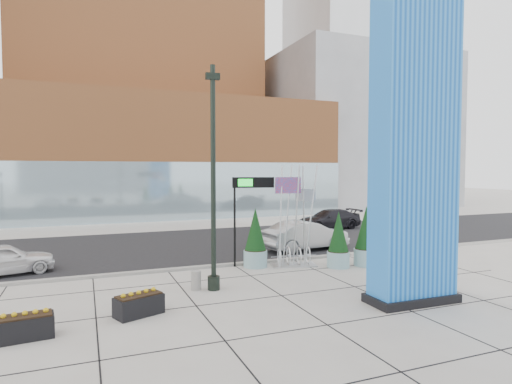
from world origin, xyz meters
name	(u,v)px	position (x,y,z in m)	size (l,w,h in m)	color
ground	(244,291)	(0.00, 0.00, 0.00)	(160.00, 160.00, 0.00)	#9E9991
street_asphalt	(184,245)	(0.00, 10.00, 0.01)	(80.00, 12.00, 0.02)	black
curb_edge	(213,266)	(0.00, 4.00, 0.06)	(80.00, 0.30, 0.12)	gray
tower_podium	(155,157)	(1.00, 27.00, 5.50)	(34.00, 10.00, 11.00)	#A85F31
tower_glass_front	(164,191)	(1.00, 22.20, 2.50)	(34.00, 0.60, 5.00)	#8CA5B2
building_grey_parking	(349,133)	(26.00, 32.00, 9.00)	(20.00, 18.00, 18.00)	slate
building_pale_office	(346,32)	(36.00, 48.00, 27.50)	(16.00, 16.00, 55.00)	#B2B7BC
blue_pylon	(414,155)	(4.66, -3.22, 4.80)	(3.01, 1.38, 9.94)	blue
lamp_post	(213,199)	(-0.96, 0.58, 3.29)	(0.52, 0.44, 8.04)	black
public_art_sculpture	(294,239)	(3.52, 3.00, 1.20)	(2.19, 1.47, 4.56)	silver
concrete_bollard	(196,280)	(-1.56, 0.80, 0.35)	(0.36, 0.36, 0.69)	gray
overhead_street_sign	(249,190)	(1.63, 3.80, 3.44)	(1.89, 0.50, 4.01)	black
round_planter_east	(366,237)	(6.55, 1.80, 1.28)	(1.08, 1.08, 2.71)	#88B1B7
round_planter_mid	(338,241)	(5.20, 1.98, 1.18)	(1.00, 1.00, 2.50)	#88B1B7
round_planter_west	(255,239)	(1.80, 3.43, 1.25)	(1.06, 1.06, 2.65)	#88B1B7
box_planter_north	(25,326)	(-6.72, -1.95, 0.34)	(1.41, 0.81, 0.74)	black
box_planter_south	(139,304)	(-3.80, -1.20, 0.35)	(1.54, 1.15, 0.76)	black
car_white_west	(3,260)	(-8.42, 5.80, 0.66)	(1.56, 3.88, 1.32)	white
car_silver_mid	(306,236)	(5.79, 6.10, 0.79)	(1.67, 4.78, 1.58)	#9DA0A4
car_dark_east	(329,219)	(11.29, 12.72, 0.71)	(1.99, 4.90, 1.42)	black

